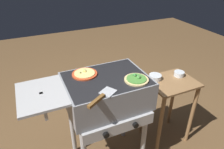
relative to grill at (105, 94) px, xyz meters
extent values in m
cube|color=gray|center=(0.01, 0.00, 0.02)|extent=(0.64, 0.48, 0.24)
cube|color=black|center=(0.01, 0.00, 0.14)|extent=(0.61, 0.46, 0.01)
cube|color=#BABABA|center=(-0.47, 0.00, 0.13)|extent=(0.32, 0.41, 0.02)
cube|color=#BABABA|center=(-0.47, 0.00, 0.02)|extent=(0.02, 0.02, 0.24)
cube|color=#BABABA|center=(0.01, -0.25, -0.15)|extent=(0.58, 0.02, 0.10)
cylinder|color=black|center=(-0.11, -0.27, -0.15)|extent=(0.04, 0.02, 0.04)
cylinder|color=black|center=(0.13, -0.27, -0.15)|extent=(0.04, 0.02, 0.04)
cylinder|color=#BABABA|center=(0.28, -0.19, -0.43)|extent=(0.04, 0.04, 0.66)
cylinder|color=#BABABA|center=(-0.26, 0.19, -0.43)|extent=(0.04, 0.04, 0.66)
cylinder|color=#BABABA|center=(0.28, 0.19, -0.43)|extent=(0.04, 0.04, 0.66)
cylinder|color=#C64723|center=(-0.12, 0.12, 0.15)|extent=(0.20, 0.20, 0.01)
cylinder|color=#EDD17A|center=(-0.12, 0.12, 0.16)|extent=(0.16, 0.16, 0.01)
sphere|color=#E2C260|center=(-0.11, 0.13, 0.17)|extent=(0.02, 0.02, 0.02)
sphere|color=tan|center=(-0.15, 0.13, 0.17)|extent=(0.02, 0.02, 0.02)
sphere|color=#BACE66|center=(-0.11, 0.14, 0.17)|extent=(0.03, 0.03, 0.03)
cylinder|color=#E0C17F|center=(0.21, -0.12, 0.15)|extent=(0.18, 0.18, 0.01)
cylinder|color=#4C8C38|center=(0.21, -0.12, 0.16)|extent=(0.15, 0.15, 0.01)
sphere|color=#456B36|center=(0.21, -0.09, 0.17)|extent=(0.02, 0.02, 0.02)
sphere|color=green|center=(0.23, -0.11, 0.17)|extent=(0.02, 0.02, 0.02)
sphere|color=#4E943E|center=(0.22, -0.13, 0.17)|extent=(0.03, 0.03, 0.03)
sphere|color=#51713D|center=(0.23, -0.12, 0.17)|extent=(0.03, 0.03, 0.03)
sphere|color=#3A8D3F|center=(0.22, -0.08, 0.17)|extent=(0.03, 0.03, 0.03)
cube|color=#B7BABF|center=(-0.05, -0.18, 0.15)|extent=(0.13, 0.13, 0.01)
cube|color=brown|center=(-0.16, -0.24, 0.15)|extent=(0.15, 0.11, 0.02)
cube|color=olive|center=(0.67, 0.00, -0.06)|extent=(0.44, 0.36, 0.02)
cylinder|color=olive|center=(0.48, -0.15, -0.41)|extent=(0.04, 0.04, 0.68)
cylinder|color=olive|center=(0.86, -0.15, -0.41)|extent=(0.04, 0.04, 0.68)
cylinder|color=olive|center=(0.48, 0.15, -0.41)|extent=(0.04, 0.04, 0.68)
cylinder|color=olive|center=(0.86, 0.15, -0.41)|extent=(0.04, 0.04, 0.68)
cylinder|color=silver|center=(0.80, 0.06, -0.03)|extent=(0.10, 0.10, 0.04)
cylinder|color=maroon|center=(0.80, 0.06, -0.04)|extent=(0.08, 0.08, 0.02)
cylinder|color=silver|center=(0.55, 0.10, -0.03)|extent=(0.12, 0.12, 0.04)
cylinder|color=#4C7533|center=(0.55, 0.10, -0.04)|extent=(0.10, 0.10, 0.02)
camera|label=1|loc=(-0.49, -1.23, 0.95)|focal=32.79mm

